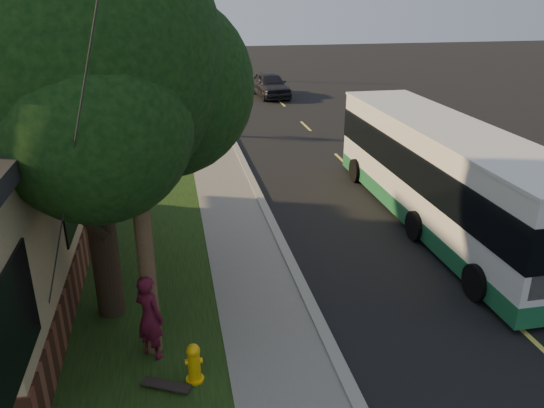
{
  "coord_description": "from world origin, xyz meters",
  "views": [
    {
      "loc": [
        -2.69,
        -7.56,
        6.4
      ],
      "look_at": [
        -0.39,
        4.34,
        1.5
      ],
      "focal_mm": 35.0,
      "sensor_mm": 36.0,
      "label": 1
    }
  ],
  "objects_px": {
    "fire_hydrant": "(194,363)",
    "skateboard_spare": "(166,385)",
    "transit_bus": "(443,173)",
    "leafy_tree": "(83,64)",
    "utility_pole": "(131,111)",
    "distant_car": "(270,84)",
    "traffic_signal": "(208,37)",
    "bare_tree_far": "(162,60)",
    "skateboarder": "(149,317)",
    "bare_tree_near": "(151,88)"
  },
  "relations": [
    {
      "from": "fire_hydrant",
      "to": "transit_bus",
      "type": "bearing_deg",
      "value": 36.84
    },
    {
      "from": "bare_tree_far",
      "to": "skateboarder",
      "type": "xyz_separation_m",
      "value": [
        -0.33,
        -29.15,
        -1.1
      ]
    },
    {
      "from": "distant_car",
      "to": "bare_tree_far",
      "type": "bearing_deg",
      "value": 145.52
    },
    {
      "from": "leafy_tree",
      "to": "bare_tree_far",
      "type": "xyz_separation_m",
      "value": [
        1.17,
        27.35,
        -3.16
      ]
    },
    {
      "from": "traffic_signal",
      "to": "skateboarder",
      "type": "height_order",
      "value": "traffic_signal"
    },
    {
      "from": "transit_bus",
      "to": "utility_pole",
      "type": "bearing_deg",
      "value": -150.68
    },
    {
      "from": "fire_hydrant",
      "to": "utility_pole",
      "type": "distance_m",
      "value": 4.37
    },
    {
      "from": "bare_tree_near",
      "to": "traffic_signal",
      "type": "distance_m",
      "value": 16.52
    },
    {
      "from": "utility_pole",
      "to": "leafy_tree",
      "type": "bearing_deg",
      "value": 117.6
    },
    {
      "from": "skateboarder",
      "to": "distant_car",
      "type": "distance_m",
      "value": 26.42
    },
    {
      "from": "transit_bus",
      "to": "skateboard_spare",
      "type": "bearing_deg",
      "value": -144.36
    },
    {
      "from": "fire_hydrant",
      "to": "skateboard_spare",
      "type": "bearing_deg",
      "value": -166.51
    },
    {
      "from": "utility_pole",
      "to": "distant_car",
      "type": "xyz_separation_m",
      "value": [
        7.02,
        25.32,
        -3.86
      ]
    },
    {
      "from": "leafy_tree",
      "to": "skateboard_spare",
      "type": "xyz_separation_m",
      "value": [
        1.07,
        -2.77,
        -5.04
      ]
    },
    {
      "from": "transit_bus",
      "to": "skateboard_spare",
      "type": "height_order",
      "value": "transit_bus"
    },
    {
      "from": "bare_tree_near",
      "to": "skateboard_spare",
      "type": "bearing_deg",
      "value": -88.73
    },
    {
      "from": "leafy_tree",
      "to": "utility_pole",
      "type": "bearing_deg",
      "value": -62.4
    },
    {
      "from": "utility_pole",
      "to": "transit_bus",
      "type": "relative_size",
      "value": 0.83
    },
    {
      "from": "utility_pole",
      "to": "skateboard_spare",
      "type": "distance_m",
      "value": 4.64
    },
    {
      "from": "bare_tree_far",
      "to": "skateboard_spare",
      "type": "height_order",
      "value": "bare_tree_far"
    },
    {
      "from": "bare_tree_near",
      "to": "bare_tree_far",
      "type": "xyz_separation_m",
      "value": [
        0.5,
        12.0,
        -0.15
      ]
    },
    {
      "from": "bare_tree_far",
      "to": "transit_bus",
      "type": "relative_size",
      "value": 0.37
    },
    {
      "from": "distant_car",
      "to": "transit_bus",
      "type": "bearing_deg",
      "value": -92.69
    },
    {
      "from": "leafy_tree",
      "to": "traffic_signal",
      "type": "height_order",
      "value": "leafy_tree"
    },
    {
      "from": "distant_car",
      "to": "traffic_signal",
      "type": "bearing_deg",
      "value": 106.96
    },
    {
      "from": "distant_car",
      "to": "bare_tree_near",
      "type": "bearing_deg",
      "value": -136.66
    },
    {
      "from": "leafy_tree",
      "to": "skateboard_spare",
      "type": "distance_m",
      "value": 5.85
    },
    {
      "from": "leafy_tree",
      "to": "skateboard_spare",
      "type": "height_order",
      "value": "leafy_tree"
    },
    {
      "from": "utility_pole",
      "to": "transit_bus",
      "type": "bearing_deg",
      "value": 29.32
    },
    {
      "from": "leafy_tree",
      "to": "transit_bus",
      "type": "xyz_separation_m",
      "value": [
        8.99,
        2.91,
        -3.59
      ]
    },
    {
      "from": "utility_pole",
      "to": "bare_tree_far",
      "type": "height_order",
      "value": "utility_pole"
    },
    {
      "from": "transit_bus",
      "to": "skateboard_spare",
      "type": "xyz_separation_m",
      "value": [
        -7.91,
        -5.67,
        -1.44
      ]
    },
    {
      "from": "transit_bus",
      "to": "bare_tree_far",
      "type": "bearing_deg",
      "value": 107.73
    },
    {
      "from": "leafy_tree",
      "to": "bare_tree_far",
      "type": "relative_size",
      "value": 1.94
    },
    {
      "from": "skateboard_spare",
      "to": "fire_hydrant",
      "type": "bearing_deg",
      "value": 13.49
    },
    {
      "from": "utility_pole",
      "to": "transit_bus",
      "type": "height_order",
      "value": "utility_pole"
    },
    {
      "from": "bare_tree_near",
      "to": "traffic_signal",
      "type": "xyz_separation_m",
      "value": [
        4.0,
        16.0,
        1.01
      ]
    },
    {
      "from": "bare_tree_near",
      "to": "transit_bus",
      "type": "xyz_separation_m",
      "value": [
        8.31,
        -12.45,
        -0.57
      ]
    },
    {
      "from": "bare_tree_near",
      "to": "distant_car",
      "type": "height_order",
      "value": "bare_tree_near"
    },
    {
      "from": "bare_tree_near",
      "to": "transit_bus",
      "type": "distance_m",
      "value": 14.98
    },
    {
      "from": "leafy_tree",
      "to": "bare_tree_near",
      "type": "height_order",
      "value": "leafy_tree"
    },
    {
      "from": "leafy_tree",
      "to": "skateboarder",
      "type": "bearing_deg",
      "value": -64.92
    },
    {
      "from": "fire_hydrant",
      "to": "distant_car",
      "type": "distance_m",
      "value": 27.07
    },
    {
      "from": "distant_car",
      "to": "skateboard_spare",
      "type": "bearing_deg",
      "value": -110.17
    },
    {
      "from": "utility_pole",
      "to": "traffic_signal",
      "type": "distance_m",
      "value": 33.26
    },
    {
      "from": "distant_car",
      "to": "fire_hydrant",
      "type": "bearing_deg",
      "value": -109.22
    },
    {
      "from": "leafy_tree",
      "to": "skateboarder",
      "type": "relative_size",
      "value": 4.66
    },
    {
      "from": "bare_tree_far",
      "to": "skateboard_spare",
      "type": "bearing_deg",
      "value": -90.18
    },
    {
      "from": "leafy_tree",
      "to": "fire_hydrant",
      "type": "bearing_deg",
      "value": -59.33
    },
    {
      "from": "fire_hydrant",
      "to": "skateboarder",
      "type": "distance_m",
      "value": 1.22
    }
  ]
}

